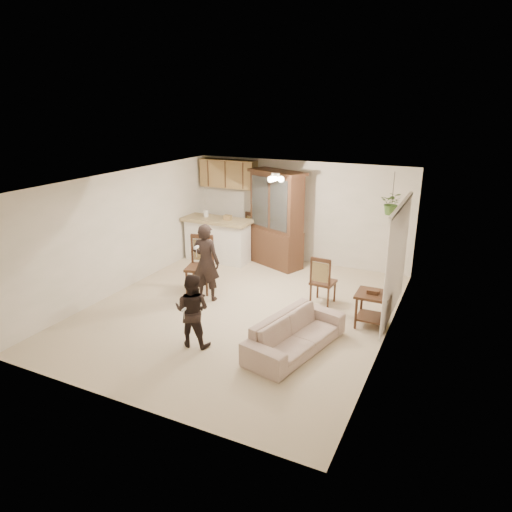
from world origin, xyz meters
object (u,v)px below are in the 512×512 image
at_px(chair_hutch_right, 323,290).
at_px(child, 192,307).
at_px(sofa, 296,329).
at_px(adult, 206,257).
at_px(china_hutch, 276,220).
at_px(side_table, 372,309).
at_px(chair_hutch_left, 246,245).
at_px(chair_bar, 200,276).

bearing_deg(chair_hutch_right, child, 64.60).
distance_m(sofa, adult, 2.65).
relative_size(china_hutch, chair_hutch_right, 2.31).
relative_size(china_hutch, side_table, 3.33).
xyz_separation_m(adult, side_table, (3.27, 0.26, -0.57)).
relative_size(sofa, china_hutch, 0.81).
bearing_deg(china_hutch, chair_hutch_right, -21.38).
xyz_separation_m(sofa, chair_hutch_left, (-2.83, 3.82, -0.05)).
relative_size(adult, china_hutch, 0.78).
distance_m(child, chair_bar, 2.29).
xyz_separation_m(side_table, chair_bar, (-3.62, 0.03, 0.01)).
height_order(side_table, chair_hutch_right, chair_hutch_right).
xyz_separation_m(adult, china_hutch, (0.45, 2.51, 0.24)).
xyz_separation_m(sofa, adult, (-2.35, 1.10, 0.53)).
height_order(adult, chair_bar, adult).
distance_m(adult, side_table, 3.33).
bearing_deg(chair_hutch_left, side_table, -13.24).
relative_size(child, side_table, 1.94).
distance_m(sofa, side_table, 1.65).
height_order(china_hutch, chair_bar, china_hutch).
height_order(chair_bar, chair_hutch_right, chair_bar).
bearing_deg(chair_hutch_right, adult, 24.90).
relative_size(adult, chair_hutch_right, 1.80).
xyz_separation_m(sofa, china_hutch, (-1.90, 3.62, 0.78)).
distance_m(adult, child, 1.87).
bearing_deg(chair_hutch_left, chair_hutch_right, -15.26).
bearing_deg(chair_bar, sofa, -41.55).
height_order(child, china_hutch, china_hutch).
distance_m(child, chair_hutch_left, 4.59).
xyz_separation_m(chair_bar, chair_hutch_right, (2.53, 0.55, -0.05)).
bearing_deg(adult, china_hutch, -104.72).
xyz_separation_m(sofa, chair_bar, (-2.69, 1.39, -0.03)).
relative_size(child, china_hutch, 0.58).
bearing_deg(chair_hutch_right, chair_bar, 16.18).
height_order(child, chair_bar, child).
xyz_separation_m(adult, child, (0.77, -1.69, -0.22)).
bearing_deg(china_hutch, chair_bar, -87.08).
bearing_deg(chair_bar, chair_hutch_right, -2.01).
distance_m(adult, chair_hutch_left, 2.82).
bearing_deg(side_table, china_hutch, 141.43).
bearing_deg(side_table, chair_hutch_right, 152.16).
height_order(child, side_table, child).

